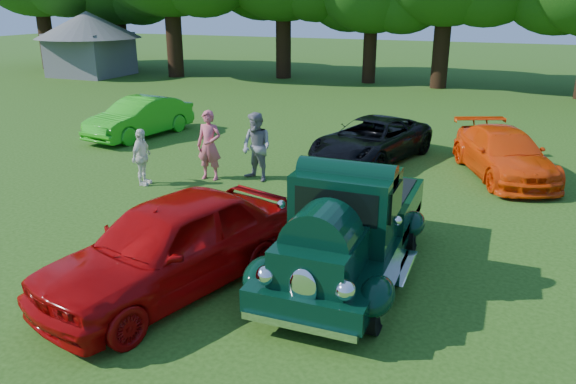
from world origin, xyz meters
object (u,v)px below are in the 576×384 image
at_px(spectator_pink, 209,145).
at_px(back_car_orange, 504,154).
at_px(back_car_black, 371,140).
at_px(back_car_lime, 140,118).
at_px(spectator_grey, 257,147).
at_px(hero_pickup, 348,229).
at_px(red_convertible, 170,245).
at_px(spectator_white, 142,157).
at_px(gazebo, 89,36).

bearing_deg(spectator_pink, back_car_orange, 19.22).
relative_size(back_car_black, back_car_orange, 1.04).
relative_size(back_car_lime, spectator_pink, 2.21).
bearing_deg(back_car_lime, back_car_orange, 8.27).
distance_m(back_car_orange, spectator_grey, 6.69).
relative_size(hero_pickup, red_convertible, 1.06).
distance_m(red_convertible, spectator_grey, 6.05).
bearing_deg(spectator_grey, spectator_white, -130.54).
bearing_deg(spectator_white, gazebo, 34.84).
bearing_deg(back_car_black, spectator_grey, -111.71).
relative_size(red_convertible, back_car_orange, 1.07).
bearing_deg(red_convertible, back_car_lime, 145.29).
distance_m(back_car_lime, spectator_pink, 5.83).
bearing_deg(spectator_grey, back_car_orange, 45.01).
height_order(spectator_pink, spectator_grey, spectator_pink).
bearing_deg(back_car_black, hero_pickup, -63.22).
xyz_separation_m(spectator_pink, spectator_white, (-1.39, -1.07, -0.19)).
xyz_separation_m(hero_pickup, red_convertible, (-2.55, -1.63, -0.04)).
xyz_separation_m(hero_pickup, spectator_grey, (-3.73, 4.30, 0.07)).
bearing_deg(gazebo, back_car_orange, -27.79).
relative_size(back_car_black, gazebo, 0.71).
distance_m(back_car_black, gazebo, 24.74).
bearing_deg(gazebo, spectator_grey, -40.26).
xyz_separation_m(hero_pickup, back_car_black, (-1.37, 7.33, -0.21)).
bearing_deg(back_car_orange, back_car_lime, 155.75).
height_order(back_car_lime, spectator_white, spectator_white).
xyz_separation_m(back_car_black, spectator_pink, (-3.57, -3.40, 0.30)).
distance_m(spectator_pink, spectator_grey, 1.26).
relative_size(back_car_black, spectator_pink, 2.44).
xyz_separation_m(back_car_lime, spectator_pink, (4.70, -3.44, 0.25)).
distance_m(red_convertible, gazebo, 29.55).
xyz_separation_m(spectator_pink, gazebo, (-17.51, 16.23, 1.47)).
bearing_deg(spectator_pink, back_car_lime, 139.57).
height_order(hero_pickup, red_convertible, hero_pickup).
xyz_separation_m(back_car_orange, spectator_grey, (-6.07, -2.79, 0.28)).
bearing_deg(red_convertible, gazebo, 149.47).
bearing_deg(hero_pickup, back_car_black, 100.58).
height_order(spectator_white, gazebo, gazebo).
bearing_deg(back_car_lime, gazebo, 144.62).
xyz_separation_m(spectator_grey, gazebo, (-18.72, 15.86, 1.49)).
height_order(back_car_black, spectator_pink, spectator_pink).
height_order(red_convertible, gazebo, gazebo).
xyz_separation_m(red_convertible, back_car_black, (1.19, 8.96, -0.17)).
height_order(back_car_lime, spectator_pink, spectator_pink).
distance_m(red_convertible, spectator_white, 5.86).
height_order(hero_pickup, spectator_white, hero_pickup).
height_order(red_convertible, back_car_black, red_convertible).
bearing_deg(red_convertible, back_car_black, 99.54).
bearing_deg(back_car_orange, back_car_black, 153.41).
bearing_deg(spectator_white, spectator_grey, -69.00).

